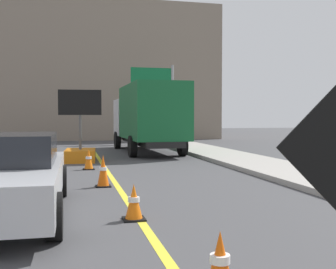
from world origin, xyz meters
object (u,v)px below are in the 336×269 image
Objects in this scene: highway_guide_sign at (161,90)px; traffic_cone_near_sign at (220,264)px; arrow_board_trailer at (80,149)px; box_truck at (148,116)px; traffic_cone_mid_lane at (134,202)px; traffic_cone_far_lane at (103,171)px; pickup_car at (5,175)px; traffic_cone_curbside at (89,159)px.

traffic_cone_near_sign is (-4.26, -22.47, -3.12)m from highway_guide_sign.
arrow_board_trailer is 0.35× the size of box_truck.
traffic_cone_far_lane reaches higher than traffic_cone_mid_lane.
highway_guide_sign is at bearing 73.18° from traffic_cone_far_lane.
pickup_car is at bearing -111.28° from box_truck.
traffic_cone_mid_lane is (0.65, -9.37, -0.19)m from arrow_board_trailer.
arrow_board_trailer is 4.06× the size of traffic_cone_curbside.
box_truck reaches higher than arrow_board_trailer.
traffic_cone_mid_lane is (-2.55, -12.68, -1.43)m from box_truck.
arrow_board_trailer is 0.55× the size of pickup_car.
arrow_board_trailer is at bearing 93.86° from traffic_cone_far_lane.
traffic_cone_mid_lane is at bearing -20.76° from pickup_car.
arrow_board_trailer reaches higher than traffic_cone_mid_lane.
highway_guide_sign is at bearing 73.00° from box_truck.
traffic_cone_curbside is (-5.06, -12.64, -3.10)m from highway_guide_sign.
arrow_board_trailer is 8.71m from pickup_car.
traffic_cone_mid_lane is (-4.61, -19.43, -3.13)m from highway_guide_sign.
traffic_cone_mid_lane is at bearing 96.67° from traffic_cone_near_sign.
box_truck is 15.94m from traffic_cone_near_sign.
highway_guide_sign is at bearing 76.64° from traffic_cone_mid_lane.
box_truck reaches higher than traffic_cone_near_sign.
highway_guide_sign is (5.26, 10.05, 2.94)m from arrow_board_trailer.
traffic_cone_far_lane is (-0.24, 3.37, 0.09)m from traffic_cone_mid_lane.
box_truck is 1.58× the size of pickup_car.
traffic_cone_near_sign is at bearing -84.67° from traffic_cone_far_lane.
pickup_car is (-4.63, -11.89, -1.02)m from box_truck.
box_truck is at bearing 68.72° from pickup_car.
traffic_cone_mid_lane is 6.80m from traffic_cone_curbside.
highway_guide_sign is at bearing 70.25° from pickup_car.
traffic_cone_mid_lane is (2.08, -0.79, -0.41)m from pickup_car.
traffic_cone_curbside is at bearing -85.53° from arrow_board_trailer.
traffic_cone_curbside is at bearing 74.74° from pickup_car.
traffic_cone_far_lane is at bearing -106.69° from box_truck.
traffic_cone_far_lane is at bearing 54.52° from pickup_car.
traffic_cone_mid_lane is 0.88× the size of traffic_cone_curbside.
arrow_board_trailer is 4.37× the size of traffic_cone_near_sign.
box_truck is 13.09× the size of traffic_cone_mid_lane.
traffic_cone_far_lane is 1.15× the size of traffic_cone_curbside.
box_truck is 6.76m from traffic_cone_curbside.
highway_guide_sign is (2.06, 6.74, 1.70)m from box_truck.
arrow_board_trailer is 4.77m from box_truck.
traffic_cone_near_sign is at bearing -57.57° from pickup_car.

